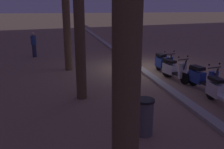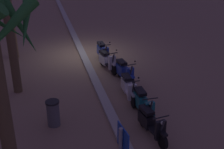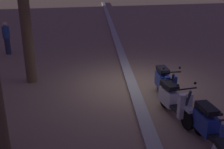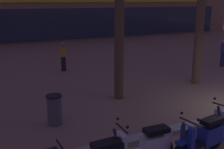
{
  "view_description": "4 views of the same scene",
  "coord_description": "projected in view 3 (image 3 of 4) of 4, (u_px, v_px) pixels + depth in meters",
  "views": [
    {
      "loc": [
        -11.82,
        4.24,
        3.18
      ],
      "look_at": [
        -4.97,
        2.67,
        1.2
      ],
      "focal_mm": 39.4,
      "sensor_mm": 36.0,
      "label": 1
    },
    {
      "loc": [
        -15.81,
        2.45,
        6.16
      ],
      "look_at": [
        -4.94,
        -0.32,
        0.98
      ],
      "focal_mm": 49.45,
      "sensor_mm": 36.0,
      "label": 2
    },
    {
      "loc": [
        -8.72,
        1.35,
        3.65
      ],
      "look_at": [
        -2.56,
        0.95,
        1.36
      ],
      "focal_mm": 43.17,
      "sensor_mm": 36.0,
      "label": 3
    },
    {
      "loc": [
        -8.63,
        -5.96,
        3.74
      ],
      "look_at": [
        -4.24,
        2.7,
        1.21
      ],
      "focal_mm": 46.1,
      "sensor_mm": 36.0,
      "label": 4
    }
  ],
  "objects": [
    {
      "name": "pedestrian_window_shopping",
      "position": [
        7.0,
        37.0,
        12.99
      ],
      "size": [
        0.46,
        0.34,
        1.57
      ],
      "color": "#2D3351",
      "rests_on": "ground"
    },
    {
      "name": "scooter_blue_mid_front",
      "position": [
        165.0,
        83.0,
        8.48
      ],
      "size": [
        1.73,
        0.56,
        1.17
      ],
      "color": "black",
      "rests_on": "ground"
    },
    {
      "name": "ground_plane",
      "position": [
        134.0,
        85.0,
        9.51
      ],
      "size": [
        200.0,
        200.0,
        0.0
      ],
      "primitive_type": "plane",
      "color": "#93755B"
    },
    {
      "name": "curb_strip",
      "position": [
        131.0,
        83.0,
        9.48
      ],
      "size": [
        60.0,
        0.36,
        0.12
      ],
      "primitive_type": "cube",
      "color": "#ADA89E",
      "rests_on": "ground"
    },
    {
      "name": "scooter_white_mid_rear",
      "position": [
        173.0,
        100.0,
        7.33
      ],
      "size": [
        1.74,
        0.69,
        1.17
      ],
      "color": "black",
      "rests_on": "ground"
    },
    {
      "name": "scooter_blue_mid_centre",
      "position": [
        212.0,
        128.0,
        5.97
      ],
      "size": [
        1.78,
        0.61,
        1.17
      ],
      "color": "black",
      "rests_on": "ground"
    }
  ]
}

